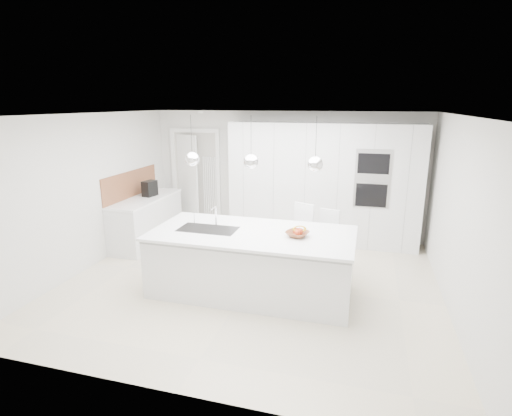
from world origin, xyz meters
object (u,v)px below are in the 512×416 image
(fruit_bowl, at_px, (297,234))
(espresso_machine, at_px, (150,188))
(bar_stool_left, at_px, (302,240))
(island_base, at_px, (251,264))
(bar_stool_right, at_px, (328,243))

(fruit_bowl, height_order, espresso_machine, espresso_machine)
(fruit_bowl, xyz_separation_m, bar_stool_left, (-0.07, 0.86, -0.38))
(island_base, xyz_separation_m, bar_stool_left, (0.58, 0.88, 0.12))
(island_base, xyz_separation_m, fruit_bowl, (0.64, 0.02, 0.51))
(island_base, bearing_deg, bar_stool_left, 56.79)
(island_base, xyz_separation_m, espresso_machine, (-2.53, 1.65, 0.62))
(espresso_machine, xyz_separation_m, bar_stool_left, (3.11, -0.77, -0.50))
(bar_stool_left, xyz_separation_m, bar_stool_right, (0.40, 0.06, -0.04))
(island_base, relative_size, bar_stool_left, 2.53)
(bar_stool_left, bearing_deg, bar_stool_right, 32.31)
(espresso_machine, bearing_deg, bar_stool_right, -0.53)
(fruit_bowl, bearing_deg, bar_stool_left, 94.32)
(fruit_bowl, distance_m, espresso_machine, 3.57)
(island_base, distance_m, bar_stool_left, 1.06)
(bar_stool_left, bearing_deg, fruit_bowl, -62.43)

